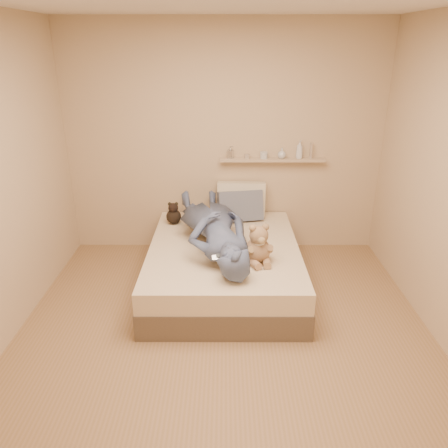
{
  "coord_description": "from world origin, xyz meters",
  "views": [
    {
      "loc": [
        0.01,
        -3.03,
        2.32
      ],
      "look_at": [
        0.0,
        0.65,
        0.8
      ],
      "focal_mm": 35.0,
      "sensor_mm": 36.0,
      "label": 1
    }
  ],
  "objects_px": {
    "person": "(214,227)",
    "wall_shelf": "(272,160)",
    "teddy_bear": "(258,247)",
    "dark_plush": "(174,214)",
    "bed": "(224,266)",
    "game_console": "(221,256)",
    "pillow_cream": "(241,199)",
    "pillow_grey": "(240,206)"
  },
  "relations": [
    {
      "from": "person",
      "to": "wall_shelf",
      "type": "distance_m",
      "value": 1.21
    },
    {
      "from": "teddy_bear",
      "to": "dark_plush",
      "type": "relative_size",
      "value": 1.5
    },
    {
      "from": "bed",
      "to": "wall_shelf",
      "type": "relative_size",
      "value": 1.58
    },
    {
      "from": "game_console",
      "to": "teddy_bear",
      "type": "xyz_separation_m",
      "value": [
        0.34,
        0.16,
        0.02
      ]
    },
    {
      "from": "bed",
      "to": "game_console",
      "type": "height_order",
      "value": "game_console"
    },
    {
      "from": "pillow_cream",
      "to": "pillow_grey",
      "type": "distance_m",
      "value": 0.14
    },
    {
      "from": "teddy_bear",
      "to": "pillow_grey",
      "type": "relative_size",
      "value": 0.77
    },
    {
      "from": "teddy_bear",
      "to": "pillow_cream",
      "type": "height_order",
      "value": "pillow_cream"
    },
    {
      "from": "game_console",
      "to": "pillow_cream",
      "type": "distance_m",
      "value": 1.37
    },
    {
      "from": "dark_plush",
      "to": "pillow_cream",
      "type": "relative_size",
      "value": 0.47
    },
    {
      "from": "pillow_grey",
      "to": "wall_shelf",
      "type": "distance_m",
      "value": 0.64
    },
    {
      "from": "teddy_bear",
      "to": "dark_plush",
      "type": "xyz_separation_m",
      "value": [
        -0.88,
        0.94,
        -0.05
      ]
    },
    {
      "from": "bed",
      "to": "teddy_bear",
      "type": "distance_m",
      "value": 0.61
    },
    {
      "from": "game_console",
      "to": "person",
      "type": "distance_m",
      "value": 0.52
    },
    {
      "from": "wall_shelf",
      "to": "game_console",
      "type": "bearing_deg",
      "value": -111.93
    },
    {
      "from": "game_console",
      "to": "pillow_grey",
      "type": "relative_size",
      "value": 0.34
    },
    {
      "from": "game_console",
      "to": "pillow_grey",
      "type": "distance_m",
      "value": 1.23
    },
    {
      "from": "game_console",
      "to": "teddy_bear",
      "type": "relative_size",
      "value": 0.44
    },
    {
      "from": "teddy_bear",
      "to": "person",
      "type": "height_order",
      "value": "person"
    },
    {
      "from": "dark_plush",
      "to": "wall_shelf",
      "type": "bearing_deg",
      "value": 16.56
    },
    {
      "from": "pillow_grey",
      "to": "person",
      "type": "relative_size",
      "value": 0.3
    },
    {
      "from": "pillow_cream",
      "to": "dark_plush",
      "type": "bearing_deg",
      "value": -161.7
    },
    {
      "from": "person",
      "to": "teddy_bear",
      "type": "bearing_deg",
      "value": 125.35
    },
    {
      "from": "bed",
      "to": "pillow_cream",
      "type": "relative_size",
      "value": 3.45
    },
    {
      "from": "pillow_cream",
      "to": "person",
      "type": "relative_size",
      "value": 0.33
    },
    {
      "from": "wall_shelf",
      "to": "teddy_bear",
      "type": "bearing_deg",
      "value": -100.54
    },
    {
      "from": "teddy_bear",
      "to": "wall_shelf",
      "type": "bearing_deg",
      "value": 79.46
    },
    {
      "from": "person",
      "to": "pillow_grey",
      "type": "bearing_deg",
      "value": -126.28
    },
    {
      "from": "pillow_cream",
      "to": "teddy_bear",
      "type": "bearing_deg",
      "value": -84.47
    },
    {
      "from": "bed",
      "to": "teddy_bear",
      "type": "relative_size",
      "value": 4.92
    },
    {
      "from": "game_console",
      "to": "wall_shelf",
      "type": "distance_m",
      "value": 1.62
    },
    {
      "from": "game_console",
      "to": "person",
      "type": "height_order",
      "value": "person"
    },
    {
      "from": "pillow_grey",
      "to": "person",
      "type": "xyz_separation_m",
      "value": [
        -0.28,
        -0.7,
        0.03
      ]
    },
    {
      "from": "dark_plush",
      "to": "person",
      "type": "relative_size",
      "value": 0.15
    },
    {
      "from": "pillow_cream",
      "to": "game_console",
      "type": "bearing_deg",
      "value": -99.42
    },
    {
      "from": "teddy_bear",
      "to": "pillow_grey",
      "type": "xyz_separation_m",
      "value": [
        -0.13,
        1.05,
        0.01
      ]
    },
    {
      "from": "teddy_bear",
      "to": "pillow_cream",
      "type": "relative_size",
      "value": 0.7
    },
    {
      "from": "dark_plush",
      "to": "wall_shelf",
      "type": "relative_size",
      "value": 0.21
    },
    {
      "from": "bed",
      "to": "dark_plush",
      "type": "relative_size",
      "value": 7.39
    },
    {
      "from": "pillow_grey",
      "to": "wall_shelf",
      "type": "relative_size",
      "value": 0.42
    },
    {
      "from": "game_console",
      "to": "pillow_grey",
      "type": "xyz_separation_m",
      "value": [
        0.21,
        1.21,
        0.03
      ]
    },
    {
      "from": "pillow_grey",
      "to": "wall_shelf",
      "type": "height_order",
      "value": "wall_shelf"
    }
  ]
}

